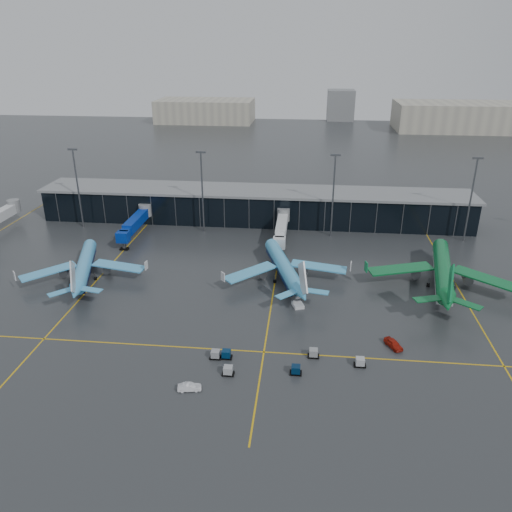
# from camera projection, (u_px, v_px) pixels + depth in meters

# --- Properties ---
(ground) EXTENTS (600.00, 600.00, 0.00)m
(ground) POSITION_uv_depth(u_px,v_px,m) (226.00, 311.00, 111.83)
(ground) COLOR #282B2D
(ground) RESTS_ON ground
(terminal_pier) EXTENTS (142.00, 17.00, 10.70)m
(terminal_pier) POSITION_uv_depth(u_px,v_px,m) (255.00, 205.00, 166.28)
(terminal_pier) COLOR black
(terminal_pier) RESTS_ON ground
(jet_bridges) EXTENTS (94.00, 27.50, 7.20)m
(jet_bridges) POSITION_uv_depth(u_px,v_px,m) (135.00, 223.00, 152.60)
(jet_bridges) COLOR #595B60
(jet_bridges) RESTS_ON ground
(flood_masts) EXTENTS (203.00, 0.50, 25.50)m
(flood_masts) POSITION_uv_depth(u_px,v_px,m) (267.00, 191.00, 151.51)
(flood_masts) COLOR #595B60
(flood_masts) RESTS_ON ground
(distant_hangars) EXTENTS (260.00, 71.00, 22.00)m
(distant_hangars) POSITION_uv_depth(u_px,v_px,m) (357.00, 114.00, 350.12)
(distant_hangars) COLOR #B2AD99
(distant_hangars) RESTS_ON ground
(taxi_lines) EXTENTS (220.00, 120.00, 0.02)m
(taxi_lines) POSITION_uv_depth(u_px,v_px,m) (273.00, 292.00, 120.56)
(taxi_lines) COLOR gold
(taxi_lines) RESTS_ON ground
(airliner_arkefly) EXTENTS (41.70, 44.67, 11.31)m
(airliner_arkefly) POSITION_uv_depth(u_px,v_px,m) (83.00, 257.00, 125.43)
(airliner_arkefly) COLOR #43A3DE
(airliner_arkefly) RESTS_ON ground
(airliner_klm_near) EXTENTS (43.13, 46.23, 11.72)m
(airliner_klm_near) POSITION_uv_depth(u_px,v_px,m) (284.00, 258.00, 124.78)
(airliner_klm_near) COLOR #42A6DB
(airliner_klm_near) RESTS_ON ground
(airliner_aer_lingus) EXTENTS (45.27, 49.47, 13.27)m
(airliner_aer_lingus) POSITION_uv_depth(u_px,v_px,m) (444.00, 260.00, 121.45)
(airliner_aer_lingus) COLOR #0B632E
(airliner_aer_lingus) RESTS_ON ground
(baggage_carts) EXTENTS (29.42, 8.64, 1.70)m
(baggage_carts) POSITION_uv_depth(u_px,v_px,m) (273.00, 361.00, 93.18)
(baggage_carts) COLOR black
(baggage_carts) RESTS_ON ground
(mobile_airstair) EXTENTS (3.12, 3.74, 3.45)m
(mobile_airstair) POSITION_uv_depth(u_px,v_px,m) (298.00, 303.00, 113.60)
(mobile_airstair) COLOR silver
(mobile_airstair) RESTS_ON ground
(service_van_red) EXTENTS (3.80, 4.95, 1.57)m
(service_van_red) POSITION_uv_depth(u_px,v_px,m) (393.00, 344.00, 98.43)
(service_van_red) COLOR #A1190C
(service_van_red) RESTS_ON ground
(service_van_white) EXTENTS (4.26, 2.12, 1.34)m
(service_van_white) POSITION_uv_depth(u_px,v_px,m) (189.00, 387.00, 86.30)
(service_van_white) COLOR silver
(service_van_white) RESTS_ON ground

